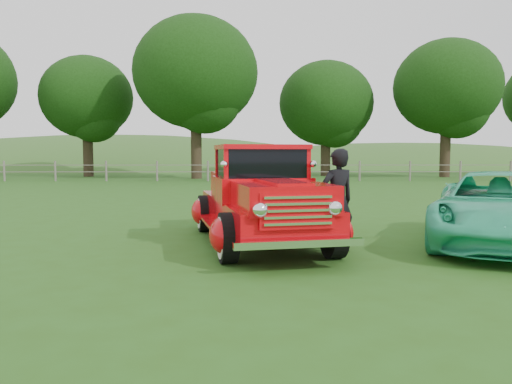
{
  "coord_description": "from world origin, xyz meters",
  "views": [
    {
      "loc": [
        -0.41,
        -7.5,
        1.62
      ],
      "look_at": [
        -0.33,
        1.2,
        0.95
      ],
      "focal_mm": 35.0,
      "sensor_mm": 36.0,
      "label": 1
    }
  ],
  "objects_px": {
    "tree_near_west": "(196,73)",
    "red_pickup": "(260,200)",
    "tree_mid_west": "(87,98)",
    "tree_near_east": "(326,104)",
    "tree_mid_east": "(447,87)",
    "man": "(337,200)",
    "teal_sedan": "(500,209)"
  },
  "relations": [
    {
      "from": "tree_near_west",
      "to": "teal_sedan",
      "type": "xyz_separation_m",
      "value": [
        7.97,
        -23.8,
        -6.14
      ]
    },
    {
      "from": "tree_near_west",
      "to": "tree_near_east",
      "type": "relative_size",
      "value": 1.25
    },
    {
      "from": "tree_mid_east",
      "to": "red_pickup",
      "type": "distance_m",
      "value": 29.28
    },
    {
      "from": "red_pickup",
      "to": "teal_sedan",
      "type": "relative_size",
      "value": 1.11
    },
    {
      "from": "teal_sedan",
      "to": "tree_near_west",
      "type": "bearing_deg",
      "value": 133.5
    },
    {
      "from": "tree_mid_east",
      "to": "teal_sedan",
      "type": "relative_size",
      "value": 2.0
    },
    {
      "from": "tree_mid_east",
      "to": "tree_near_west",
      "type": "bearing_deg",
      "value": -173.29
    },
    {
      "from": "tree_mid_west",
      "to": "tree_near_west",
      "type": "xyz_separation_m",
      "value": [
        8.0,
        -3.0,
        1.25
      ]
    },
    {
      "from": "tree_mid_east",
      "to": "man",
      "type": "bearing_deg",
      "value": -114.5
    },
    {
      "from": "tree_near_west",
      "to": "tree_mid_east",
      "type": "height_order",
      "value": "tree_near_west"
    },
    {
      "from": "tree_mid_west",
      "to": "red_pickup",
      "type": "bearing_deg",
      "value": -66.13
    },
    {
      "from": "tree_near_east",
      "to": "tree_mid_east",
      "type": "distance_m",
      "value": 8.3
    },
    {
      "from": "red_pickup",
      "to": "man",
      "type": "height_order",
      "value": "red_pickup"
    },
    {
      "from": "tree_near_east",
      "to": "red_pickup",
      "type": "bearing_deg",
      "value": -100.8
    },
    {
      "from": "man",
      "to": "red_pickup",
      "type": "bearing_deg",
      "value": -56.94
    },
    {
      "from": "tree_mid_west",
      "to": "tree_near_west",
      "type": "bearing_deg",
      "value": -20.56
    },
    {
      "from": "tree_near_east",
      "to": "man",
      "type": "xyz_separation_m",
      "value": [
        -3.99,
        -28.3,
        -4.39
      ]
    },
    {
      "from": "tree_mid_west",
      "to": "man",
      "type": "bearing_deg",
      "value": -64.52
    },
    {
      "from": "tree_mid_east",
      "to": "man",
      "type": "distance_m",
      "value": 29.39
    },
    {
      "from": "tree_near_west",
      "to": "red_pickup",
      "type": "distance_m",
      "value": 24.58
    },
    {
      "from": "tree_near_east",
      "to": "tree_mid_east",
      "type": "xyz_separation_m",
      "value": [
        8.0,
        -2.0,
        0.93
      ]
    },
    {
      "from": "tree_mid_east",
      "to": "teal_sedan",
      "type": "distance_m",
      "value": 27.89
    },
    {
      "from": "tree_mid_west",
      "to": "tree_near_east",
      "type": "height_order",
      "value": "tree_mid_west"
    },
    {
      "from": "red_pickup",
      "to": "tree_mid_east",
      "type": "bearing_deg",
      "value": 50.87
    },
    {
      "from": "tree_mid_west",
      "to": "man",
      "type": "height_order",
      "value": "tree_mid_west"
    },
    {
      "from": "tree_near_west",
      "to": "red_pickup",
      "type": "height_order",
      "value": "tree_near_west"
    },
    {
      "from": "tree_near_west",
      "to": "tree_near_east",
      "type": "distance_m",
      "value": 9.97
    },
    {
      "from": "tree_mid_west",
      "to": "tree_near_west",
      "type": "height_order",
      "value": "tree_near_west"
    },
    {
      "from": "tree_mid_east",
      "to": "man",
      "type": "xyz_separation_m",
      "value": [
        -11.99,
        -26.3,
        -5.32
      ]
    },
    {
      "from": "tree_mid_west",
      "to": "red_pickup",
      "type": "xyz_separation_m",
      "value": [
        11.75,
        -26.54,
        -4.75
      ]
    },
    {
      "from": "tree_near_west",
      "to": "tree_near_east",
      "type": "bearing_deg",
      "value": 23.96
    },
    {
      "from": "tree_near_east",
      "to": "man",
      "type": "bearing_deg",
      "value": -98.02
    }
  ]
}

